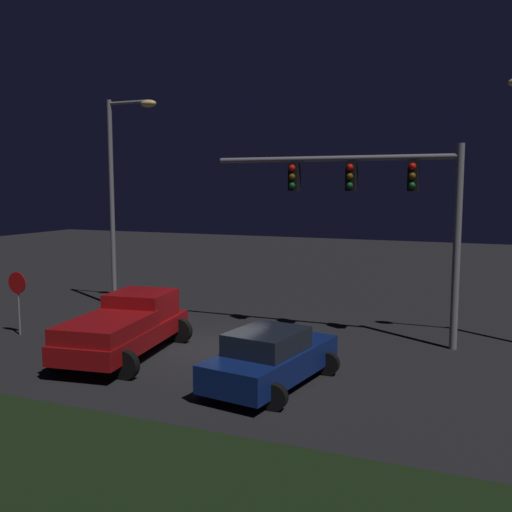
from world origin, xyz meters
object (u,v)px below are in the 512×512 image
object	(u,v)px
pickup_truck	(127,323)
stop_sign	(18,291)
traffic_signal_gantry	(380,195)
car_sedan	(271,358)
street_lamp_left	(120,180)

from	to	relation	value
pickup_truck	stop_sign	distance (m)	4.99
traffic_signal_gantry	stop_sign	xyz separation A→B (m)	(-11.71, -3.95, -3.34)
pickup_truck	car_sedan	xyz separation A→B (m)	(5.09, -0.91, -0.26)
pickup_truck	car_sedan	world-z (taller)	pickup_truck
car_sedan	pickup_truck	bearing A→B (deg)	88.67
street_lamp_left	stop_sign	world-z (taller)	street_lamp_left
traffic_signal_gantry	stop_sign	world-z (taller)	traffic_signal_gantry
pickup_truck	stop_sign	size ratio (longest dim) A/B	2.52
pickup_truck	traffic_signal_gantry	bearing A→B (deg)	-63.90
pickup_truck	traffic_signal_gantry	world-z (taller)	traffic_signal_gantry
traffic_signal_gantry	stop_sign	size ratio (longest dim) A/B	3.73
car_sedan	street_lamp_left	distance (m)	12.68
traffic_signal_gantry	stop_sign	bearing A→B (deg)	-161.36
car_sedan	stop_sign	size ratio (longest dim) A/B	2.07
street_lamp_left	stop_sign	distance (m)	6.70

